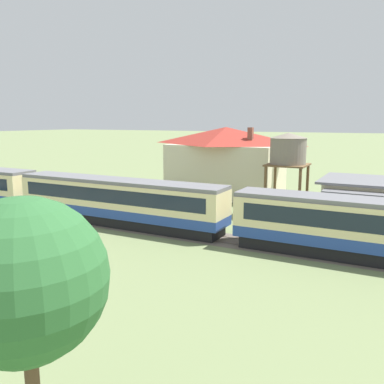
% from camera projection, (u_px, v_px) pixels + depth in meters
% --- Properties ---
extents(ground_plane, '(600.00, 600.00, 0.00)m').
position_uv_depth(ground_plane, '(167.00, 232.00, 34.11)').
color(ground_plane, '#707F51').
extents(passenger_train, '(64.79, 3.16, 4.12)m').
position_uv_depth(passenger_train, '(120.00, 200.00, 36.02)').
color(passenger_train, '#234293').
rests_on(passenger_train, ground_plane).
extents(railway_track, '(116.89, 3.60, 0.04)m').
position_uv_depth(railway_track, '(224.00, 240.00, 31.84)').
color(railway_track, '#665B51').
rests_on(railway_track, ground_plane).
extents(station_house_red_roof, '(14.27, 8.59, 8.45)m').
position_uv_depth(station_house_red_roof, '(226.00, 160.00, 50.14)').
color(station_house_red_roof, beige).
rests_on(station_house_red_roof, ground_plane).
extents(water_tower, '(3.78, 3.78, 8.07)m').
position_uv_depth(water_tower, '(288.00, 151.00, 38.94)').
color(water_tower, brown).
rests_on(water_tower, ground_plane).
extents(yard_tree_0, '(3.94, 3.94, 7.54)m').
position_uv_depth(yard_tree_0, '(25.00, 281.00, 9.47)').
color(yard_tree_0, brown).
rests_on(yard_tree_0, ground_plane).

